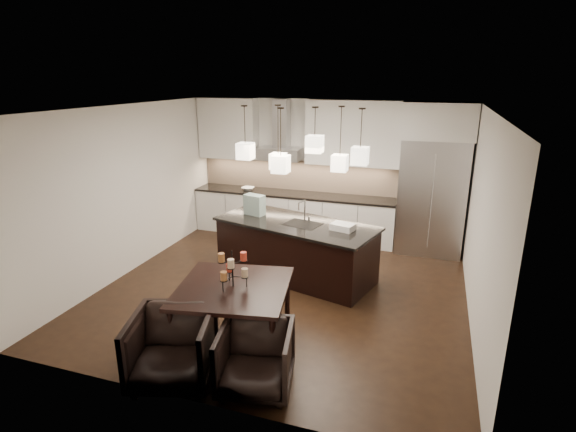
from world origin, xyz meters
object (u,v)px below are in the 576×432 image
(armchair_right, at_px, (256,359))
(island_body, at_px, (296,250))
(armchair_left, at_px, (172,348))
(refrigerator, at_px, (432,197))
(dining_table, at_px, (234,315))

(armchair_right, bearing_deg, island_body, 87.03)
(armchair_left, bearing_deg, refrigerator, 46.02)
(island_body, xyz_separation_m, dining_table, (-0.13, -2.17, -0.05))
(armchair_left, bearing_deg, island_body, 64.72)
(armchair_left, bearing_deg, dining_table, 52.09)
(refrigerator, distance_m, armchair_right, 5.05)
(island_body, height_order, dining_table, island_body)
(refrigerator, height_order, island_body, refrigerator)
(refrigerator, distance_m, island_body, 2.85)
(refrigerator, height_order, armchair_left, refrigerator)
(refrigerator, relative_size, armchair_right, 2.72)
(island_body, height_order, armchair_left, island_body)
(island_body, bearing_deg, dining_table, -78.26)
(refrigerator, bearing_deg, island_body, -138.22)
(dining_table, relative_size, armchair_left, 1.49)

